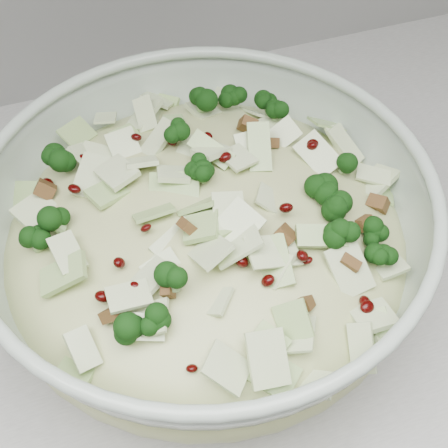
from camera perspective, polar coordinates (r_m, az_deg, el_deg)
The scene contains 2 objects.
mixing_bowl at distance 0.56m, azimuth -1.65°, elevation -1.73°, with size 0.41×0.41×0.16m.
salad at distance 0.54m, azimuth -1.71°, elevation -0.09°, with size 0.38×0.38×0.16m.
Camera 1 is at (0.15, 1.29, 1.42)m, focal length 50.00 mm.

